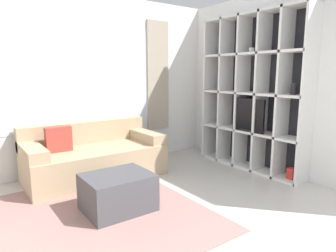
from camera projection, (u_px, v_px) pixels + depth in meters
name	position (u px, v px, depth m)	size (l,w,h in m)	color
wall_back	(72.00, 83.00, 4.51)	(6.12, 0.11, 2.70)	white
wall_right	(272.00, 83.00, 4.56)	(0.07, 4.59, 2.70)	white
area_rug	(63.00, 225.00, 2.98)	(2.86, 2.33, 0.01)	gray
shelving_unit	(253.00, 94.00, 4.65)	(0.35, 1.87, 2.39)	#232328
couch_main	(94.00, 158.00, 4.34)	(1.92, 0.92, 0.79)	tan
ottoman	(118.00, 193.00, 3.28)	(0.72, 0.58, 0.41)	#47474C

